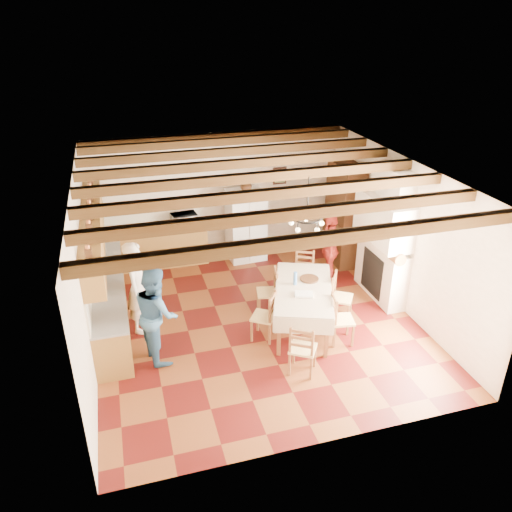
% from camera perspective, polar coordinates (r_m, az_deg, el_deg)
% --- Properties ---
extents(floor, '(6.00, 6.50, 0.02)m').
position_cam_1_polar(floor, '(9.91, -0.07, -7.36)').
color(floor, '#4B0E0C').
rests_on(floor, ground).
extents(ceiling, '(6.00, 6.50, 0.02)m').
position_cam_1_polar(ceiling, '(8.61, -0.09, 9.62)').
color(ceiling, white).
rests_on(ceiling, ground).
extents(wall_back, '(6.00, 0.02, 3.00)m').
position_cam_1_polar(wall_back, '(12.09, -4.39, 6.98)').
color(wall_back, beige).
rests_on(wall_back, ground).
extents(wall_front, '(6.00, 0.02, 3.00)m').
position_cam_1_polar(wall_front, '(6.54, 8.01, -11.47)').
color(wall_front, beige).
rests_on(wall_front, ground).
extents(wall_left, '(0.02, 6.50, 3.00)m').
position_cam_1_polar(wall_left, '(8.90, -19.06, -1.84)').
color(wall_left, beige).
rests_on(wall_left, ground).
extents(wall_right, '(0.02, 6.50, 3.00)m').
position_cam_1_polar(wall_right, '(10.33, 16.20, 2.52)').
color(wall_right, beige).
rests_on(wall_right, ground).
extents(ceiling_beams, '(6.00, 6.30, 0.16)m').
position_cam_1_polar(ceiling_beams, '(8.64, -0.08, 8.98)').
color(ceiling_beams, '#38210D').
rests_on(ceiling_beams, ground).
extents(lower_cabinets_left, '(0.60, 4.30, 0.86)m').
position_cam_1_polar(lower_cabinets_left, '(10.31, -16.38, -4.23)').
color(lower_cabinets_left, brown).
rests_on(lower_cabinets_left, ground).
extents(lower_cabinets_back, '(2.30, 0.60, 0.86)m').
position_cam_1_polar(lower_cabinets_back, '(12.01, -11.14, 0.90)').
color(lower_cabinets_back, brown).
rests_on(lower_cabinets_back, ground).
extents(countertop_left, '(0.62, 4.30, 0.04)m').
position_cam_1_polar(countertop_left, '(10.09, -16.69, -2.03)').
color(countertop_left, slate).
rests_on(countertop_left, lower_cabinets_left).
extents(countertop_back, '(2.34, 0.62, 0.04)m').
position_cam_1_polar(countertop_back, '(11.83, -11.33, 2.87)').
color(countertop_back, slate).
rests_on(countertop_back, lower_cabinets_back).
extents(backsplash_left, '(0.03, 4.30, 0.60)m').
position_cam_1_polar(backsplash_left, '(9.97, -18.55, -0.61)').
color(backsplash_left, silver).
rests_on(backsplash_left, ground).
extents(backsplash_back, '(2.30, 0.03, 0.60)m').
position_cam_1_polar(backsplash_back, '(11.98, -11.61, 4.79)').
color(backsplash_back, silver).
rests_on(backsplash_back, ground).
extents(upper_cabinets, '(0.35, 4.20, 0.70)m').
position_cam_1_polar(upper_cabinets, '(9.70, -18.16, 2.94)').
color(upper_cabinets, brown).
rests_on(upper_cabinets, ground).
extents(fireplace, '(0.56, 1.60, 2.80)m').
position_cam_1_polar(fireplace, '(10.38, 14.20, 2.29)').
color(fireplace, beige).
rests_on(fireplace, ground).
extents(wall_picture, '(0.34, 0.03, 0.42)m').
position_cam_1_polar(wall_picture, '(12.34, 2.72, 9.15)').
color(wall_picture, black).
rests_on(wall_picture, ground).
extents(refrigerator, '(0.90, 0.76, 1.72)m').
position_cam_1_polar(refrigerator, '(11.97, -1.18, 3.56)').
color(refrigerator, white).
rests_on(refrigerator, floor).
extents(hutch, '(0.63, 1.35, 2.39)m').
position_cam_1_polar(hutch, '(11.95, 9.99, 4.86)').
color(hutch, '#35210D').
rests_on(hutch, floor).
extents(dining_table, '(1.66, 2.23, 0.87)m').
position_cam_1_polar(dining_table, '(9.32, 5.44, -4.09)').
color(dining_table, beige).
rests_on(dining_table, floor).
extents(chandelier, '(0.47, 0.47, 0.03)m').
position_cam_1_polar(chandelier, '(8.68, 5.85, 4.29)').
color(chandelier, black).
rests_on(chandelier, ground).
extents(chair_left_near, '(0.57, 0.57, 0.96)m').
position_cam_1_polar(chair_left_near, '(9.15, 0.86, -6.83)').
color(chair_left_near, brown).
rests_on(chair_left_near, floor).
extents(chair_left_far, '(0.48, 0.49, 0.96)m').
position_cam_1_polar(chair_left_far, '(9.89, 1.29, -4.09)').
color(chair_left_far, brown).
rests_on(chair_left_far, floor).
extents(chair_right_near, '(0.47, 0.49, 0.96)m').
position_cam_1_polar(chair_right_near, '(9.20, 9.82, -7.09)').
color(chair_right_near, brown).
rests_on(chair_right_near, floor).
extents(chair_right_far, '(0.57, 0.57, 0.96)m').
position_cam_1_polar(chair_right_far, '(9.85, 9.75, -4.64)').
color(chair_right_far, brown).
rests_on(chair_right_far, floor).
extents(chair_end_near, '(0.57, 0.56, 0.96)m').
position_cam_1_polar(chair_end_near, '(8.40, 5.38, -10.38)').
color(chair_end_near, brown).
rests_on(chair_end_near, floor).
extents(chair_end_far, '(0.56, 0.55, 0.96)m').
position_cam_1_polar(chair_end_far, '(10.60, 5.44, -1.99)').
color(chair_end_far, brown).
rests_on(chair_end_far, floor).
extents(person_man, '(0.65, 0.77, 1.80)m').
position_cam_1_polar(person_man, '(9.45, -13.30, -3.46)').
color(person_man, white).
rests_on(person_man, floor).
extents(person_woman_blue, '(0.82, 0.96, 1.73)m').
position_cam_1_polar(person_woman_blue, '(8.66, -11.30, -6.48)').
color(person_woman_blue, '#37648F').
rests_on(person_woman_blue, floor).
extents(person_woman_red, '(0.73, 1.03, 1.62)m').
position_cam_1_polar(person_woman_red, '(10.98, 8.41, 0.83)').
color(person_woman_red, '#AD2B23').
rests_on(person_woman_red, floor).
extents(microwave, '(0.62, 0.45, 0.32)m').
position_cam_1_polar(microwave, '(11.82, -8.20, 4.05)').
color(microwave, silver).
rests_on(microwave, countertop_back).
extents(fridge_vase, '(0.29, 0.29, 0.28)m').
position_cam_1_polar(fridge_vase, '(11.62, -1.14, 8.11)').
color(fridge_vase, '#35210D').
rests_on(fridge_vase, refrigerator).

